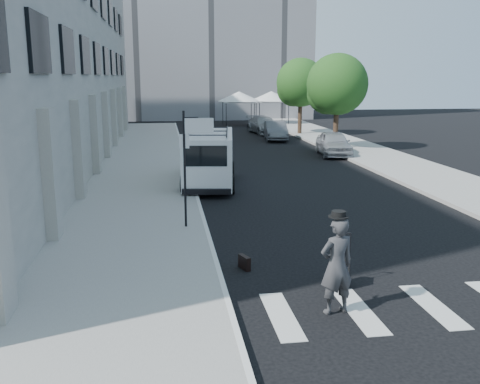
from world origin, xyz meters
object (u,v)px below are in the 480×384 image
object	(u,v)px
parked_car_a	(334,143)
parked_car_c	(264,125)
parked_car_b	(276,131)
suitcase	(344,273)
briefcase	(244,262)
businessman	(337,266)
cargo_van	(209,158)

from	to	relation	value
parked_car_a	parked_car_c	size ratio (longest dim) A/B	0.90
parked_car_c	parked_car_b	bearing A→B (deg)	-97.32
suitcase	parked_car_a	xyz separation A→B (m)	(6.09, 19.57, 0.40)
parked_car_a	parked_car_b	bearing A→B (deg)	109.51
briefcase	parked_car_c	xyz separation A→B (m)	(6.33, 30.89, 0.52)
businessman	parked_car_b	world-z (taller)	businessman
parked_car_a	parked_car_c	world-z (taller)	parked_car_a
businessman	suitcase	world-z (taller)	businessman
parked_car_a	businessman	bearing A→B (deg)	-100.84
parked_car_b	parked_car_c	distance (m)	4.62
parked_car_a	parked_car_b	size ratio (longest dim) A/B	1.00
suitcase	cargo_van	distance (m)	12.13
suitcase	briefcase	bearing A→B (deg)	169.02
briefcase	cargo_van	distance (m)	10.59
suitcase	parked_car_c	size ratio (longest dim) A/B	0.25
businessman	parked_car_a	xyz separation A→B (m)	(6.70, 20.86, -0.27)
businessman	briefcase	xyz separation A→B (m)	(-1.43, 2.69, -0.82)
parked_car_c	briefcase	bearing A→B (deg)	-108.91
businessman	parked_car_a	distance (m)	21.91
suitcase	parked_car_b	distance (m)	27.99
suitcase	cargo_van	xyz separation A→B (m)	(-1.97, 11.94, 0.86)
suitcase	parked_car_c	bearing A→B (deg)	105.80
parked_car_a	parked_car_c	distance (m)	12.84
suitcase	parked_car_a	distance (m)	20.50
cargo_van	parked_car_b	bearing A→B (deg)	75.50
businessman	suitcase	size ratio (longest dim) A/B	1.64
cargo_van	parked_car_a	distance (m)	11.11
parked_car_b	briefcase	bearing A→B (deg)	-96.89
suitcase	parked_car_b	xyz separation A→B (m)	(4.29, 27.66, 0.38)
parked_car_a	briefcase	bearing A→B (deg)	-107.13
briefcase	cargo_van	xyz separation A→B (m)	(0.07, 10.55, 1.01)
parked_car_b	businessman	bearing A→B (deg)	-92.96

